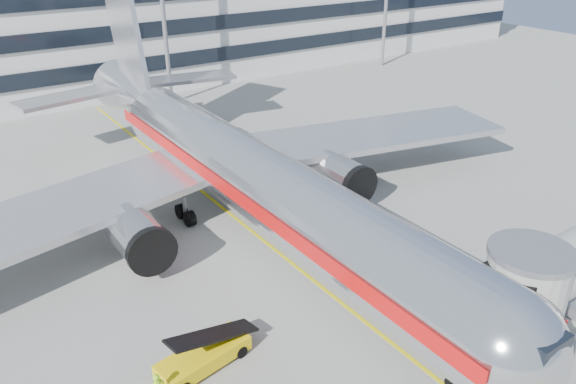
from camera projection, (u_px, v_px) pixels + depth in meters
ground at (343, 304)px, 31.94m from camera, size 180.00×180.00×0.00m
lead_in_line at (252, 232)px, 39.36m from camera, size 0.25×70.00×0.01m
main_jet at (238, 168)px, 38.79m from camera, size 50.95×48.70×16.06m
terminal at (57, 24)px, 71.55m from camera, size 150.00×24.25×15.60m
belt_loader at (204, 355)px, 27.22m from camera, size 5.07×2.50×2.37m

